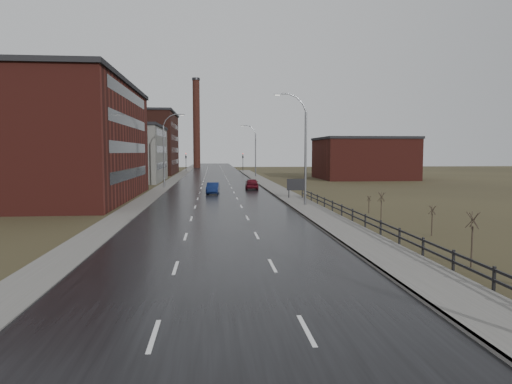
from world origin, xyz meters
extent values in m
cube|color=black|center=(0.00, 60.00, 0.03)|extent=(14.00, 300.00, 0.06)
cube|color=#595651|center=(8.60, 35.00, 0.09)|extent=(3.20, 180.00, 0.18)
cube|color=slate|center=(7.08, 35.00, 0.09)|extent=(0.16, 180.00, 0.18)
cube|color=#595651|center=(-8.20, 60.00, 0.06)|extent=(2.40, 260.00, 0.12)
cube|color=#471914|center=(-21.00, 45.00, 6.50)|extent=(22.00, 28.00, 13.00)
cube|color=black|center=(-21.00, 45.00, 13.25)|extent=(22.44, 28.56, 0.50)
cube|color=black|center=(-10.02, 45.00, 3.00)|extent=(0.06, 22.40, 1.20)
cube|color=black|center=(-10.02, 45.00, 6.00)|extent=(0.06, 22.40, 1.20)
cube|color=black|center=(-10.02, 45.00, 9.00)|extent=(0.06, 22.40, 1.20)
cube|color=black|center=(-10.02, 45.00, 12.00)|extent=(0.06, 22.40, 1.20)
cube|color=slate|center=(-18.00, 78.00, 5.00)|extent=(16.00, 20.00, 10.00)
cube|color=black|center=(-18.00, 78.00, 10.25)|extent=(16.32, 20.40, 0.50)
cube|color=black|center=(-10.02, 78.00, 3.00)|extent=(0.06, 16.00, 1.20)
cube|color=black|center=(-10.02, 78.00, 6.00)|extent=(0.06, 16.00, 1.20)
cube|color=black|center=(-10.02, 78.00, 9.00)|extent=(0.06, 16.00, 1.20)
cube|color=#331611|center=(-23.00, 108.00, 7.50)|extent=(26.00, 24.00, 15.00)
cube|color=black|center=(-23.00, 108.00, 15.25)|extent=(26.52, 24.48, 0.50)
cube|color=black|center=(-10.02, 108.00, 3.00)|extent=(0.06, 19.20, 1.20)
cube|color=black|center=(-10.02, 108.00, 6.00)|extent=(0.06, 19.20, 1.20)
cube|color=black|center=(-10.02, 108.00, 9.00)|extent=(0.06, 19.20, 1.20)
cube|color=black|center=(-10.02, 108.00, 12.00)|extent=(0.06, 19.20, 1.20)
cube|color=#471914|center=(30.30, 82.00, 4.00)|extent=(18.00, 16.00, 8.00)
cube|color=black|center=(30.30, 82.00, 8.25)|extent=(18.36, 16.32, 0.50)
cylinder|color=#331611|center=(-6.00, 150.00, 15.00)|extent=(2.40, 2.40, 30.00)
cylinder|color=black|center=(-6.00, 150.00, 30.30)|extent=(2.70, 2.70, 0.80)
cylinder|color=slate|center=(8.80, 36.00, 4.75)|extent=(0.24, 0.24, 9.50)
cylinder|color=slate|center=(8.63, 36.00, 9.90)|extent=(0.51, 0.14, 0.98)
cylinder|color=slate|center=(8.16, 36.00, 10.62)|extent=(0.81, 0.14, 0.81)
cylinder|color=slate|center=(7.44, 36.00, 11.09)|extent=(0.98, 0.14, 0.51)
cylinder|color=slate|center=(6.60, 36.00, 11.26)|extent=(1.01, 0.14, 0.14)
cube|color=slate|center=(5.91, 36.00, 11.21)|extent=(0.70, 0.28, 0.18)
cube|color=silver|center=(5.91, 36.00, 11.11)|extent=(0.50, 0.20, 0.04)
cylinder|color=slate|center=(-8.00, 62.00, 4.75)|extent=(0.24, 0.24, 9.50)
cylinder|color=slate|center=(-7.83, 62.00, 9.90)|extent=(0.51, 0.14, 0.98)
cylinder|color=slate|center=(-7.36, 62.00, 10.62)|extent=(0.81, 0.14, 0.81)
cylinder|color=slate|center=(-6.64, 62.00, 11.09)|extent=(0.98, 0.14, 0.51)
cylinder|color=slate|center=(-5.80, 62.00, 11.26)|extent=(1.01, 0.14, 0.14)
cube|color=slate|center=(-5.11, 62.00, 11.21)|extent=(0.70, 0.28, 0.18)
cube|color=silver|center=(-5.11, 62.00, 11.11)|extent=(0.50, 0.20, 0.04)
cylinder|color=slate|center=(8.80, 90.00, 4.75)|extent=(0.24, 0.24, 9.50)
cylinder|color=slate|center=(8.63, 90.00, 9.90)|extent=(0.51, 0.14, 0.98)
cylinder|color=slate|center=(8.16, 90.00, 10.62)|extent=(0.81, 0.14, 0.81)
cylinder|color=slate|center=(7.44, 90.00, 11.09)|extent=(0.98, 0.14, 0.51)
cylinder|color=slate|center=(6.60, 90.00, 11.26)|extent=(1.01, 0.14, 0.14)
cube|color=slate|center=(5.91, 90.00, 11.21)|extent=(0.70, 0.28, 0.18)
cube|color=silver|center=(5.91, 90.00, 11.11)|extent=(0.50, 0.20, 0.04)
cube|color=black|center=(10.30, 7.00, 0.55)|extent=(0.10, 0.10, 1.10)
cube|color=black|center=(10.30, 10.00, 0.55)|extent=(0.10, 0.10, 1.10)
cube|color=black|center=(10.30, 13.00, 0.55)|extent=(0.10, 0.10, 1.10)
cube|color=black|center=(10.30, 16.00, 0.55)|extent=(0.10, 0.10, 1.10)
cube|color=black|center=(10.30, 19.00, 0.55)|extent=(0.10, 0.10, 1.10)
cube|color=black|center=(10.30, 22.00, 0.55)|extent=(0.10, 0.10, 1.10)
cube|color=black|center=(10.30, 25.00, 0.55)|extent=(0.10, 0.10, 1.10)
cube|color=black|center=(10.30, 28.00, 0.55)|extent=(0.10, 0.10, 1.10)
cube|color=black|center=(10.30, 31.00, 0.55)|extent=(0.10, 0.10, 1.10)
cube|color=black|center=(10.30, 34.00, 0.55)|extent=(0.10, 0.10, 1.10)
cube|color=black|center=(10.30, 37.00, 0.55)|extent=(0.10, 0.10, 1.10)
cube|color=black|center=(10.30, 40.00, 0.55)|extent=(0.10, 0.10, 1.10)
cube|color=black|center=(10.30, 43.00, 0.55)|extent=(0.10, 0.10, 1.10)
cube|color=black|center=(10.30, 18.50, 0.95)|extent=(0.08, 53.00, 0.10)
cube|color=black|center=(10.30, 18.50, 0.55)|extent=(0.08, 53.00, 0.10)
cylinder|color=#382D23|center=(11.76, 11.01, 0.99)|extent=(0.08, 0.08, 1.98)
cylinder|color=#382D23|center=(11.81, 11.01, 2.28)|extent=(0.04, 0.67, 0.78)
cylinder|color=#382D23|center=(11.78, 11.06, 2.28)|extent=(0.63, 0.25, 0.79)
cylinder|color=#382D23|center=(11.72, 11.04, 2.28)|extent=(0.37, 0.56, 0.80)
cylinder|color=#382D23|center=(11.72, 10.98, 2.28)|extent=(0.37, 0.56, 0.80)
cylinder|color=#382D23|center=(11.78, 10.97, 2.28)|extent=(0.63, 0.25, 0.79)
cylinder|color=#382D23|center=(13.82, 19.11, 0.74)|extent=(0.08, 0.08, 1.48)
cylinder|color=#382D23|center=(13.87, 19.11, 1.70)|extent=(0.04, 0.50, 0.59)
cylinder|color=#382D23|center=(13.84, 19.16, 1.70)|extent=(0.48, 0.19, 0.60)
cylinder|color=#382D23|center=(13.78, 19.14, 1.70)|extent=(0.29, 0.43, 0.60)
cylinder|color=#382D23|center=(13.78, 19.08, 1.70)|extent=(0.29, 0.43, 0.60)
cylinder|color=#382D23|center=(13.84, 19.06, 1.70)|extent=(0.48, 0.19, 0.60)
cylinder|color=#382D23|center=(12.31, 24.26, 0.90)|extent=(0.08, 0.08, 1.81)
cylinder|color=#382D23|center=(12.36, 24.26, 2.08)|extent=(0.04, 0.61, 0.72)
cylinder|color=#382D23|center=(12.33, 24.31, 2.08)|extent=(0.58, 0.23, 0.72)
cylinder|color=#382D23|center=(12.27, 24.29, 2.08)|extent=(0.35, 0.52, 0.73)
cylinder|color=#382D23|center=(12.27, 24.23, 2.08)|extent=(0.35, 0.52, 0.73)
cylinder|color=#382D23|center=(12.33, 24.21, 2.08)|extent=(0.58, 0.23, 0.72)
cylinder|color=#382D23|center=(13.44, 30.23, 0.58)|extent=(0.08, 0.08, 1.16)
cylinder|color=#382D23|center=(13.49, 30.23, 1.34)|extent=(0.04, 0.40, 0.47)
cylinder|color=#382D23|center=(13.46, 30.28, 1.34)|extent=(0.38, 0.16, 0.47)
cylinder|color=#382D23|center=(13.40, 30.26, 1.34)|extent=(0.24, 0.34, 0.48)
cylinder|color=#382D23|center=(13.40, 30.20, 1.34)|extent=(0.24, 0.34, 0.48)
cylinder|color=#382D23|center=(13.46, 30.18, 1.34)|extent=(0.38, 0.16, 0.47)
cube|color=black|center=(8.30, 43.04, 0.90)|extent=(0.10, 0.10, 1.80)
cube|color=black|center=(9.90, 43.04, 0.90)|extent=(0.10, 0.10, 1.80)
cube|color=silver|center=(9.10, 42.99, 1.72)|extent=(1.99, 0.08, 1.24)
cube|color=black|center=(9.10, 42.94, 1.72)|extent=(2.09, 0.04, 1.34)
cylinder|color=black|center=(-8.00, 120.00, 2.60)|extent=(0.16, 0.16, 5.20)
imported|color=black|center=(-8.00, 120.00, 4.75)|extent=(0.58, 2.73, 1.10)
sphere|color=#FF190C|center=(-8.00, 119.85, 5.05)|extent=(0.18, 0.18, 0.18)
cylinder|color=black|center=(8.00, 120.00, 2.60)|extent=(0.16, 0.16, 5.20)
imported|color=black|center=(8.00, 120.00, 4.75)|extent=(0.58, 2.73, 1.10)
sphere|color=#FF190C|center=(8.00, 119.85, 5.05)|extent=(0.18, 0.18, 0.18)
imported|color=#0E1B47|center=(-0.53, 50.40, 0.73)|extent=(1.83, 4.52, 1.46)
imported|color=#520D17|center=(5.18, 57.30, 0.81)|extent=(2.18, 4.85, 1.62)
camera|label=1|loc=(-0.51, -9.33, 5.50)|focal=32.00mm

